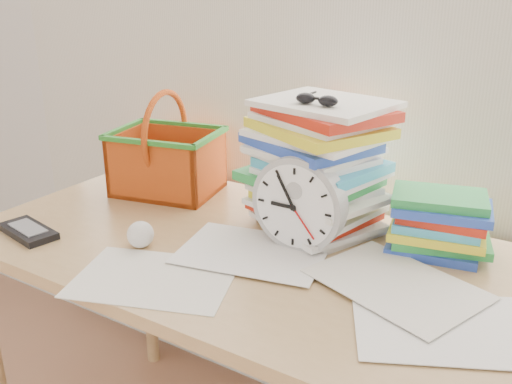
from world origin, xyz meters
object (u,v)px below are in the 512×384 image
Objects in this scene: desk at (259,278)px; book_stack at (440,224)px; clock at (299,204)px; paper_stack at (316,166)px; basket at (166,143)px; calculator at (28,231)px.

book_stack is (0.35, 0.21, 0.14)m from desk.
desk is 5.93× the size of book_stack.
clock is at bearing -151.18° from book_stack.
paper_stack is 0.47m from basket.
paper_stack is 1.35× the size of book_stack.
clock is 0.76× the size of basket.
book_stack is (0.30, 0.02, -0.09)m from paper_stack.
paper_stack is at bearing -11.76° from basket.
book_stack is 0.82× the size of basket.
basket is (-0.77, -0.02, 0.08)m from book_stack.
book_stack reaches higher than calculator.
paper_stack reaches higher than clock.
basket is (-0.50, 0.13, 0.03)m from clock.
paper_stack is 0.31m from book_stack.
paper_stack reaches higher than basket.
basket reaches higher than desk.
book_stack is at bearing 37.41° from calculator.
paper_stack reaches higher than calculator.
clock is 0.32m from book_stack.
paper_stack is 0.14m from clock.
basket is at bearing -179.54° from paper_stack.
clock is 0.51m from basket.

